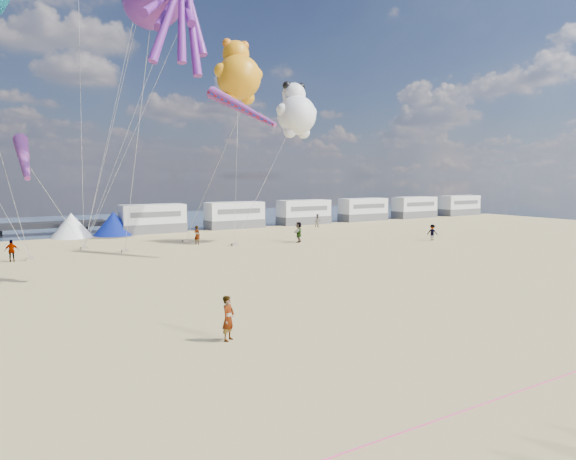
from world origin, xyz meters
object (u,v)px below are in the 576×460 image
Objects in this scene: beachgoer_3 at (12,251)px; sandbag_a at (30,258)px; windsock_mid at (242,108)px; windsock_right at (24,158)px; motorhome_3 at (363,210)px; sandbag_c at (234,245)px; beachgoer_4 at (299,232)px; tent_blue at (114,223)px; tent_white at (71,225)px; beachgoer_2 at (432,232)px; motorhome_4 at (414,207)px; motorhome_0 at (153,219)px; motorhome_5 at (459,205)px; kite_teddy_orange at (239,77)px; sandbag_d at (185,241)px; beachgoer_5 at (197,235)px; motorhome_2 at (304,212)px; sandbag_e at (84,248)px; motorhome_1 at (235,215)px; sandbag_b at (125,251)px; beachgoer_1 at (318,221)px; kite_panda at (297,115)px; standing_person at (228,318)px.

sandbag_a is (1.13, 0.11, -0.66)m from beachgoer_3.
windsock_right is at bearing 156.93° from windsock_mid.
motorhome_3 is at bearing 17.35° from sandbag_a.
beachgoer_4 is at bearing -8.93° from sandbag_c.
tent_blue is 19.48m from beachgoer_4.
tent_white is 2.70× the size of beachgoer_2.
tent_blue is at bearing 180.00° from motorhome_4.
motorhome_0 is 1.65× the size of tent_blue.
motorhome_5 is 13.20× the size of sandbag_a.
motorhome_3 is 27.63m from kite_teddy_orange.
motorhome_3 is at bearing 180.00° from motorhome_4.
beachgoer_5 is at bearing -82.83° from sandbag_d.
windsock_right is (-19.34, -10.58, -8.23)m from kite_teddy_orange.
motorhome_2 is 20.68m from kite_teddy_orange.
motorhome_4 is 52.37m from sandbag_a.
beachgoer_2 is at bearing -20.39° from sandbag_e.
beachgoer_2 is 0.21× the size of kite_teddy_orange.
tent_white is at bearing 69.81° from sandbag_a.
kite_teddy_orange reaches higher than sandbag_e.
motorhome_1 is 20.05m from sandbag_b.
beachgoer_1 is 27.05m from sandbag_e.
kite_panda is (8.83, -14.36, 9.81)m from motorhome_0.
motorhome_3 is 43.23m from sandbag_a.
beachgoer_3 is at bearing -162.95° from motorhome_3.
sandbag_d is at bearing -64.14° from tent_blue.
beachgoer_5 is at bearing -163.49° from motorhome_4.
windsock_right is (-5.27, -19.04, 5.82)m from tent_white.
tent_blue reaches higher than beachgoer_1.
windsock_right reaches higher than tent_blue.
motorhome_2 is at bearing 180.00° from motorhome_4.
motorhome_4 is at bearing 21.29° from sandbag_c.
beachgoer_1 is 3.09× the size of sandbag_c.
tent_blue is at bearing 180.00° from motorhome_1.
sandbag_d is at bearing 30.44° from sandbag_b.
beachgoer_2 is 21.63m from windsock_mid.
windsock_right is at bearing 105.50° from beachgoer_3.
beachgoer_1 reaches higher than beachgoer_2.
sandbag_c is 16.30m from kite_teddy_orange.
motorhome_2 is 1.00× the size of windsock_mid.
standing_person is 27.57m from sandbag_e.
sandbag_b is (-2.03, -12.60, -1.09)m from tent_blue.
tent_white is (-8.00, 0.00, -0.30)m from motorhome_0.
windsock_right reaches higher than motorhome_3.
motorhome_0 is at bearing 0.00° from tent_white.
tent_blue is 15.36m from sandbag_c.
sandbag_b is at bearing -81.13° from tent_white.
beachgoer_2 is at bearing -11.13° from kite_panda.
motorhome_4 reaches higher than sandbag_a.
beachgoer_4 is 0.26× the size of kite_teddy_orange.
sandbag_b is at bearing -166.75° from motorhome_5.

